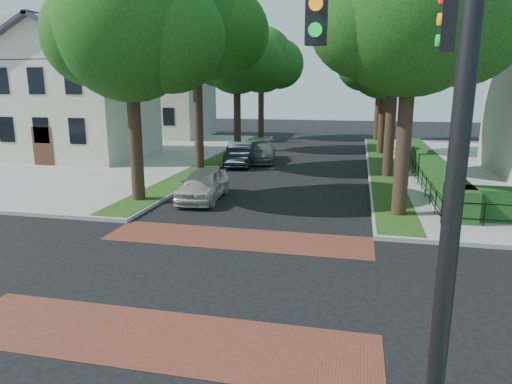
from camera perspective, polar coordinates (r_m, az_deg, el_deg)
ground at (r=12.63m, az=-6.14°, el=-10.42°), size 120.00×120.00×0.00m
sidewalk_nw at (r=38.27m, az=-25.16°, el=4.40°), size 30.00×30.00×0.15m
crosswalk_far at (r=15.49m, az=-2.35°, el=-5.83°), size 9.00×2.20×0.01m
crosswalk_near at (r=9.99m, az=-12.27°, el=-17.39°), size 9.00×2.20×0.01m
grass_strip_ne at (r=30.49m, az=15.44°, el=3.42°), size 1.60×29.80×0.02m
grass_strip_nw at (r=31.80m, az=-4.41°, el=4.24°), size 1.60×29.80×0.02m
tree_right_near at (r=18.46m, az=19.31°, el=20.50°), size 7.75×6.67×10.66m
tree_right_mid at (r=26.43m, az=17.38°, el=18.95°), size 8.25×7.09×11.22m
tree_right_far at (r=35.27m, az=16.08°, el=15.64°), size 7.25×6.23×9.74m
tree_right_back at (r=44.28m, az=15.46°, el=15.52°), size 7.50×6.45×10.20m
tree_left_near at (r=20.50m, az=-15.01°, el=18.94°), size 7.50×6.45×10.20m
tree_left_mid at (r=27.96m, az=-7.14°, el=19.80°), size 8.00×6.88×11.48m
tree_left_far at (r=36.42m, az=-2.18°, el=16.36°), size 7.00×6.02×9.86m
tree_left_back at (r=45.20m, az=0.85°, el=16.10°), size 7.75×6.66×10.44m
hedge_main_road at (r=26.59m, az=20.85°, el=2.97°), size 1.00×18.00×1.20m
fence_main_road at (r=26.51m, az=19.12°, el=2.74°), size 0.06×18.00×0.90m
house_left_near at (r=34.79m, az=-21.62°, el=12.21°), size 10.00×9.00×10.14m
house_left_far at (r=47.08m, az=-11.92°, el=12.82°), size 10.00×9.00×10.14m
traffic_signal at (r=6.64m, az=22.26°, el=9.43°), size 2.17×2.00×8.00m
parked_car_front at (r=20.67m, az=-6.64°, el=0.99°), size 1.98×4.35×1.45m
parked_car_middle at (r=29.67m, az=-2.02°, el=4.76°), size 2.08×4.63×1.47m
parked_car_rear at (r=31.21m, az=0.65°, el=5.07°), size 2.59×4.93×1.36m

